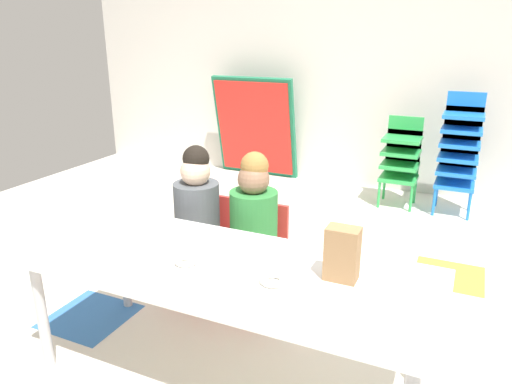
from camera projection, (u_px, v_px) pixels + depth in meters
The scene contains 13 objects.
ground_plane at pixel (269, 315), 2.71m from camera, with size 6.58×5.30×0.02m.
back_wall at pixel (378, 61), 4.59m from camera, with size 6.58×0.10×2.51m, color beige.
craft_table at pixel (226, 274), 2.05m from camera, with size 1.79×0.70×0.58m.
seated_child_near_camera at pixel (198, 209), 2.74m from camera, with size 0.32×0.31×0.92m.
seated_child_middle_seat at pixel (254, 218), 2.59m from camera, with size 0.32×0.31×0.92m.
kid_chair_green_stack at pixel (401, 156), 4.29m from camera, with size 0.32×0.30×0.80m.
kid_chair_blue_stack at pixel (460, 148), 4.07m from camera, with size 0.32×0.30×1.04m.
folded_activity_table at pixel (255, 128), 5.13m from camera, with size 0.90×0.29×1.09m.
paper_bag_brown at pixel (342, 254), 1.88m from camera, with size 0.13×0.09×0.22m, color #9E754C.
paper_plate_near_edge at pixel (273, 284), 1.86m from camera, with size 0.18×0.18×0.01m, color white.
paper_plate_center_table at pixel (283, 256), 2.10m from camera, with size 0.18×0.18×0.01m, color white.
donut_powdered_on_plate at pixel (273, 280), 1.86m from camera, with size 0.11×0.11×0.03m, color white.
donut_powdered_loose at pixel (186, 261), 2.03m from camera, with size 0.10×0.10×0.03m, color white.
Camera 1 is at (0.91, -2.17, 1.52)m, focal length 33.51 mm.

